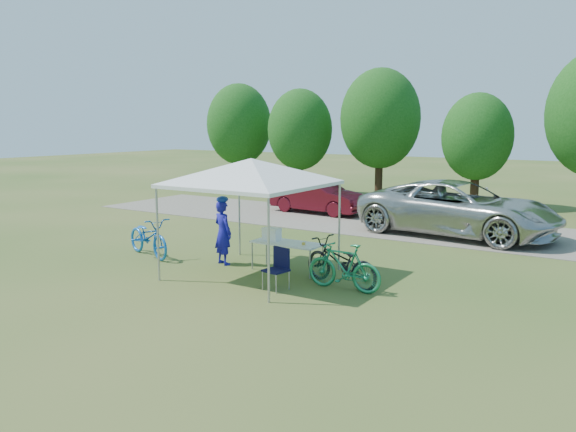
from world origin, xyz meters
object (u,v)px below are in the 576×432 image
Objects in this scene: folding_table at (287,244)px; cyclist at (223,233)px; folding_chair at (279,265)px; sedan at (318,196)px; bike_green at (344,267)px; bike_dark at (340,262)px; minivan at (458,208)px; bike_blue at (148,237)px; cooler at (272,234)px.

cyclist reaches higher than folding_table.
folding_chair is 0.22× the size of sedan.
bike_green is 0.36m from bike_dark.
bike_dark is at bearing 51.97° from folding_chair.
folding_table is 1.70m from bike_dark.
sedan is (-5.41, 8.63, 0.15)m from bike_dark.
bike_dark is at bearing -144.01° from sedan.
sedan is (-5.98, 1.63, -0.21)m from minivan.
bike_dark is 0.32× the size of minivan.
cyclist is at bearing -62.89° from bike_blue.
folding_table is 0.28× the size of minivan.
bike_dark is at bearing -14.28° from folding_table.
cooler is 0.07× the size of minivan.
bike_blue is at bearing -72.98° from bike_dark.
folding_table is 4.06× the size of cooler.
cyclist is 7.91m from minivan.
cooler is 3.59m from bike_blue.
cyclist reaches higher than folding_chair.
bike_dark reaches higher than folding_table.
minivan is (2.66, 6.58, 0.02)m from cooler.
minivan is 1.56× the size of sedan.
bike_blue is 8.89m from sedan.
bike_blue is 9.53m from minivan.
folding_chair is 4.63m from bike_blue.
sedan is (-3.32, 8.21, -0.19)m from cooler.
bike_green is (1.24, 0.64, -0.01)m from folding_chair.
sedan reaches higher than bike_green.
sedan reaches higher than cooler.
bike_blue is at bearing -177.32° from sedan.
folding_table is 9.03m from sedan.
cooler is 0.26× the size of cyclist.
sedan is (-2.04, 8.50, -0.13)m from cyclist.
bike_green is at bearing -143.75° from sedan.
bike_green reaches higher than folding_table.
bike_green is (3.59, -0.41, -0.30)m from cyclist.
bike_green is 10.54m from sedan.
cyclist is 0.80× the size of bike_blue.
cooler is at bearing -154.06° from sedan.
minivan is at bearing 67.99° from cooler.
cyclist is (-1.28, -0.29, -0.05)m from cooler.
folding_table is at bearing -0.00° from cooler.
bike_green is (5.83, -0.02, -0.02)m from bike_blue.
bike_blue is at bearing -90.23° from bike_green.
bike_blue is 1.19× the size of bike_green.
bike_green is at bearing -16.66° from cooler.
minivan reaches higher than bike_dark.
cyclist is at bearing 166.20° from folding_chair.
sedan reaches higher than folding_table.
minivan is at bearing 177.20° from bike_green.
bike_blue is at bearing -169.10° from cooler.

